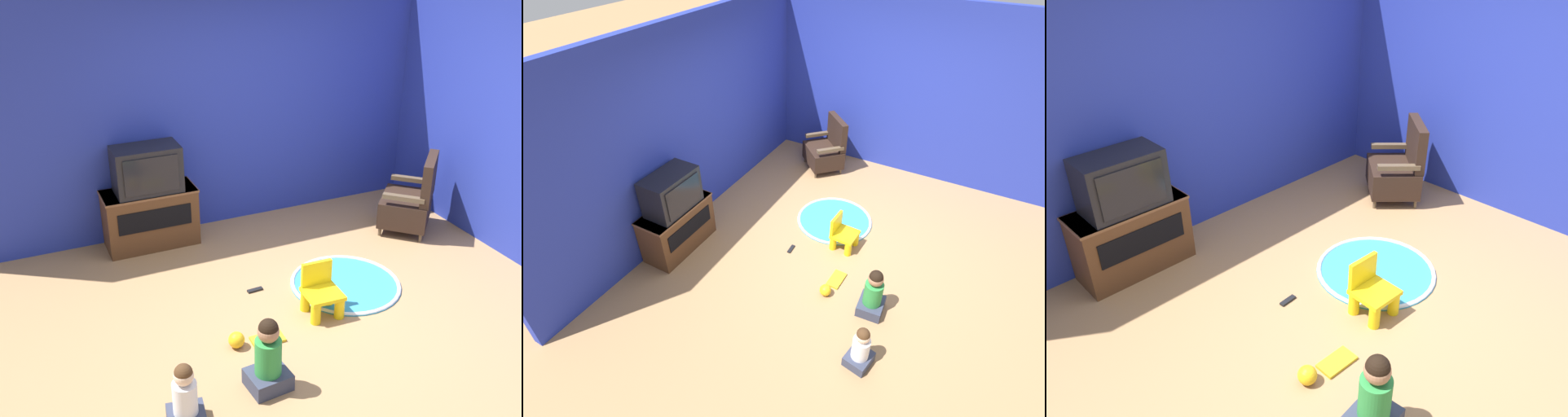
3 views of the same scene
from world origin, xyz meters
The scene contains 13 objects.
ground_plane centered at (0.00, 0.00, 0.00)m, with size 30.00×30.00×0.00m, color #9E754C.
wall_back centered at (-0.35, 2.14, 1.32)m, with size 5.29×0.12×2.64m.
wall_right centered at (2.23, -0.40, 1.32)m, with size 0.12×5.20×2.64m.
tv_cabinet centered at (-1.11, 1.84, 0.33)m, with size 0.98×0.44×0.63m.
television centered at (-1.11, 1.83, 0.87)m, with size 0.68×0.40×0.48m.
black_armchair centered at (1.62, 1.01, 0.34)m, with size 0.81×0.81×0.88m.
yellow_kid_chair centered at (-0.08, -0.02, 0.18)m, with size 0.33×0.32×0.45m.
play_mat centered at (0.36, 0.28, 0.01)m, with size 1.06×1.06×0.04m.
child_watching_left centered at (-1.58, -0.82, 0.22)m, with size 0.30×0.27×0.51m.
child_watching_center centered at (-0.91, -0.70, 0.26)m, with size 0.33×0.29×0.60m.
toy_ball centered at (-0.95, -0.17, 0.07)m, with size 0.14×0.14×0.14m.
book centered at (-0.68, -0.20, 0.01)m, with size 0.28×0.16×0.02m.
remote_control centered at (-0.48, 0.53, 0.01)m, with size 0.15×0.05×0.02m.
Camera 2 is at (-3.93, -1.29, 3.66)m, focal length 28.00 mm.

